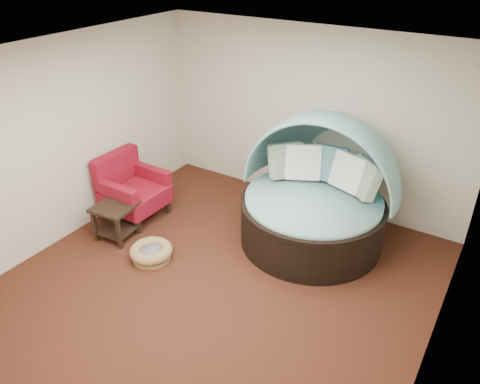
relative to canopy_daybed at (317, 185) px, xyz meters
The scene contains 10 objects.
floor 1.84m from the canopy_daybed, 111.08° to the right, with size 5.00×5.00×0.00m, color #4D2416.
wall_back 1.26m from the canopy_daybed, 121.00° to the left, with size 5.00×5.00×0.00m, color beige.
wall_front 4.10m from the canopy_daybed, 98.30° to the right, with size 5.00×5.00×0.00m, color beige.
wall_left 3.48m from the canopy_daybed, 153.74° to the right, with size 5.00×5.00×0.00m, color beige.
wall_right 2.50m from the canopy_daybed, 38.52° to the right, with size 5.00×5.00×0.00m, color beige.
ceiling 2.54m from the canopy_daybed, 111.08° to the right, with size 5.00×5.00×0.00m, color white.
canopy_daybed is the anchor object (origin of this frame).
pet_basket 2.45m from the canopy_daybed, 134.86° to the right, with size 0.75×0.75×0.20m.
red_armchair 2.84m from the canopy_daybed, 160.58° to the right, with size 0.87×0.88×1.01m.
side_table 2.90m from the canopy_daybed, 148.03° to the right, with size 0.59×0.59×0.52m.
Camera 1 is at (2.70, -3.85, 3.92)m, focal length 35.00 mm.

